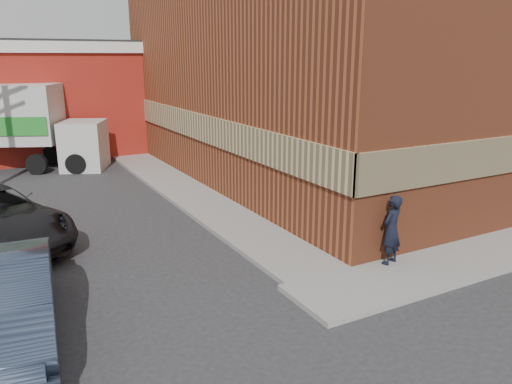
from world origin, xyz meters
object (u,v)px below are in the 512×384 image
sedan (4,303)px  box_truck (7,121)px  man (392,230)px  brick_building (351,60)px

sedan → box_truck: size_ratio=0.59×
man → sedan: (-8.09, 0.75, -0.19)m
sedan → box_truck: 15.29m
brick_building → man: bearing=-123.3°
brick_building → sedan: (-14.16, -8.50, -3.92)m
man → sedan: 8.13m
brick_building → box_truck: bearing=153.1°
man → box_truck: box_truck is taller
brick_building → man: 11.67m
man → sedan: size_ratio=0.36×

